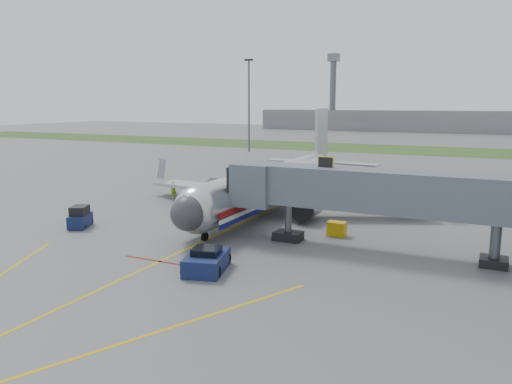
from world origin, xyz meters
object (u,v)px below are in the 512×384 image
at_px(airliner, 272,184).
at_px(baggage_tug, 80,218).
at_px(belt_loader, 205,196).
at_px(ramp_worker, 174,190).
at_px(pushback_tug, 207,261).

distance_m(airliner, baggage_tug, 18.94).
relative_size(baggage_tug, belt_loader, 0.65).
bearing_deg(ramp_worker, pushback_tug, -102.63).
distance_m(baggage_tug, ramp_worker, 15.02).
bearing_deg(ramp_worker, airliner, -55.52).
height_order(airliner, baggage_tug, airliner).
xyz_separation_m(airliner, pushback_tug, (4.00, -19.52, -1.98)).
height_order(baggage_tug, ramp_worker, ramp_worker).
height_order(pushback_tug, baggage_tug, baggage_tug).
bearing_deg(airliner, belt_loader, 174.70).
bearing_deg(belt_loader, airliner, -5.30).
bearing_deg(belt_loader, ramp_worker, -178.98).
relative_size(pushback_tug, baggage_tug, 1.40).
relative_size(airliner, pushback_tug, 8.27).
relative_size(airliner, belt_loader, 7.54).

